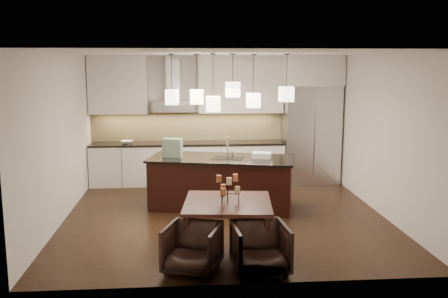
{
  "coord_description": "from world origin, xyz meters",
  "views": [
    {
      "loc": [
        -0.68,
        -8.38,
        2.64
      ],
      "look_at": [
        0.0,
        0.2,
        1.15
      ],
      "focal_mm": 40.0,
      "sensor_mm": 36.0,
      "label": 1
    }
  ],
  "objects": [
    {
      "name": "tote_bag",
      "position": [
        -0.91,
        0.64,
        1.11
      ],
      "size": [
        0.38,
        0.26,
        0.35
      ],
      "primitive_type": "cube",
      "rotation": [
        0.0,
        0.0,
        -0.24
      ],
      "color": "#164520",
      "rests_on": "island_top"
    },
    {
      "name": "dining_table",
      "position": [
        -0.09,
        -1.65,
        0.36
      ],
      "size": [
        1.32,
        1.32,
        0.72
      ],
      "primitive_type": null,
      "rotation": [
        0.0,
        0.0,
        -0.1
      ],
      "color": "black",
      "rests_on": "floor"
    },
    {
      "name": "candle_c",
      "position": [
        -0.17,
        -1.76,
        0.89
      ],
      "size": [
        0.08,
        0.08,
        0.1
      ],
      "primitive_type": "cylinder",
      "rotation": [
        0.0,
        0.0,
        -0.1
      ],
      "color": "brown",
      "rests_on": "candelabra"
    },
    {
      "name": "pendant_a",
      "position": [
        -0.9,
        0.57,
        2.04
      ],
      "size": [
        0.24,
        0.24,
        0.26
      ],
      "primitive_type": "cube",
      "color": "#F7E3CA",
      "rests_on": "ceiling"
    },
    {
      "name": "pendant_c",
      "position": [
        0.17,
        0.34,
        2.18
      ],
      "size": [
        0.24,
        0.24,
        0.26
      ],
      "primitive_type": "cube",
      "color": "#F7E3CA",
      "rests_on": "ceiling"
    },
    {
      "name": "wall_right",
      "position": [
        2.76,
        0.0,
        1.4
      ],
      "size": [
        0.02,
        5.5,
        2.8
      ],
      "primitive_type": "cube",
      "color": "silver",
      "rests_on": "ground"
    },
    {
      "name": "candle_b",
      "position": [
        -0.15,
        -1.53,
        0.89
      ],
      "size": [
        0.08,
        0.08,
        0.1
      ],
      "primitive_type": "cylinder",
      "rotation": [
        0.0,
        0.0,
        -0.1
      ],
      "color": "#CB5937",
      "rests_on": "candelabra"
    },
    {
      "name": "island_top",
      "position": [
        -0.02,
        0.53,
        0.91
      ],
      "size": [
        2.81,
        1.68,
        0.04
      ],
      "primitive_type": "cube",
      "rotation": [
        0.0,
        0.0,
        -0.24
      ],
      "color": "black",
      "rests_on": "island_body"
    },
    {
      "name": "wall_left",
      "position": [
        -2.76,
        0.0,
        1.4
      ],
      "size": [
        0.02,
        5.5,
        2.8
      ],
      "primitive_type": "cube",
      "color": "silver",
      "rests_on": "ground"
    },
    {
      "name": "upper_cab_left",
      "position": [
        -2.1,
        2.57,
        2.17
      ],
      "size": [
        1.25,
        0.35,
        1.25
      ],
      "primitive_type": "cube",
      "color": "silver",
      "rests_on": "wall_back"
    },
    {
      "name": "backsplash",
      "position": [
        -0.62,
        2.73,
        1.24
      ],
      "size": [
        4.21,
        0.02,
        0.63
      ],
      "primitive_type": "cube",
      "color": "#CAB97B",
      "rests_on": "countertop"
    },
    {
      "name": "refrigerator",
      "position": [
        2.1,
        2.38,
        1.07
      ],
      "size": [
        1.2,
        0.72,
        2.15
      ],
      "primitive_type": "cube",
      "color": "#B7B7BA",
      "rests_on": "floor"
    },
    {
      "name": "candle_d",
      "position": [
        0.02,
        -1.58,
        1.05
      ],
      "size": [
        0.08,
        0.08,
        0.1
      ],
      "primitive_type": "cylinder",
      "rotation": [
        0.0,
        0.0,
        -0.1
      ],
      "color": "#CB5937",
      "rests_on": "candelabra"
    },
    {
      "name": "wall_back",
      "position": [
        0.0,
        2.76,
        1.4
      ],
      "size": [
        5.5,
        0.02,
        2.8
      ],
      "primitive_type": "cube",
      "color": "silver",
      "rests_on": "ground"
    },
    {
      "name": "pendant_d",
      "position": [
        0.59,
        0.76,
        1.96
      ],
      "size": [
        0.24,
        0.24,
        0.26
      ],
      "primitive_type": "cube",
      "color": "#F7E3CA",
      "rests_on": "ceiling"
    },
    {
      "name": "countertop",
      "position": [
        -0.62,
        2.43,
        0.9
      ],
      "size": [
        4.21,
        0.66,
        0.04
      ],
      "primitive_type": "cube",
      "color": "black",
      "rests_on": "lower_cabinets"
    },
    {
      "name": "armchair_right",
      "position": [
        0.26,
        -2.42,
        0.32
      ],
      "size": [
        0.74,
        0.75,
        0.64
      ],
      "primitive_type": "imported",
      "rotation": [
        0.0,
        0.0,
        0.08
      ],
      "color": "black",
      "rests_on": "floor"
    },
    {
      "name": "fridge_panel",
      "position": [
        2.1,
        2.38,
        2.47
      ],
      "size": [
        1.26,
        0.72,
        0.65
      ],
      "primitive_type": "cube",
      "color": "silver",
      "rests_on": "refrigerator"
    },
    {
      "name": "fruit_bowl",
      "position": [
        -1.93,
        2.38,
        0.95
      ],
      "size": [
        0.28,
        0.28,
        0.06
      ],
      "primitive_type": "imported",
      "rotation": [
        0.0,
        0.0,
        0.07
      ],
      "color": "silver",
      "rests_on": "countertop"
    },
    {
      "name": "candle_f",
      "position": [
        -0.09,
        -1.78,
        1.05
      ],
      "size": [
        0.08,
        0.08,
        0.1
      ],
      "primitive_type": "cylinder",
      "rotation": [
        0.0,
        0.0,
        -0.1
      ],
      "color": "#D6BB84",
      "rests_on": "candelabra"
    },
    {
      "name": "hood_chimney",
      "position": [
        -0.93,
        2.59,
        2.32
      ],
      "size": [
        0.3,
        0.28,
        0.96
      ],
      "primitive_type": "cube",
      "color": "#B7B7BA",
      "rests_on": "hood_canopy"
    },
    {
      "name": "lower_cabinets",
      "position": [
        -0.62,
        2.43,
        0.44
      ],
      "size": [
        4.21,
        0.62,
        0.88
      ],
      "primitive_type": "cube",
      "color": "silver",
      "rests_on": "floor"
    },
    {
      "name": "pendant_e",
      "position": [
        1.14,
        0.46,
        2.09
      ],
      "size": [
        0.24,
        0.24,
        0.26
      ],
      "primitive_type": "cube",
      "color": "#F7E3CA",
      "rests_on": "ceiling"
    },
    {
      "name": "wall_front",
      "position": [
        0.0,
        -2.76,
        1.4
      ],
      "size": [
        5.5,
        0.02,
        2.8
      ],
      "primitive_type": "cube",
      "color": "silver",
      "rests_on": "ground"
    },
    {
      "name": "island_body",
      "position": [
        -0.02,
        0.53,
        0.45
      ],
      "size": [
        2.71,
        1.59,
        0.89
      ],
      "primitive_type": "cube",
      "rotation": [
        0.0,
        0.0,
        -0.24
      ],
      "color": "black",
      "rests_on": "floor"
    },
    {
      "name": "pendant_f",
      "position": [
        -0.19,
        0.22,
        1.94
      ],
      "size": [
        0.24,
        0.24,
        0.26
      ],
      "primitive_type": "cube",
      "color": "#F7E3CA",
      "rests_on": "ceiling"
    },
    {
      "name": "candle_a",
      "position": [
        0.04,
        -1.67,
        0.89
      ],
      "size": [
        0.08,
        0.08,
        0.1
      ],
      "primitive_type": "cylinder",
      "rotation": [
        0.0,
        0.0,
        -0.1
      ],
      "color": "#D6BB84",
      "rests_on": "candelabra"
    },
    {
      "name": "candle_e",
      "position": [
        -0.22,
        -1.62,
        1.05
      ],
      "size": [
        0.08,
        0.08,
        0.1
      ],
      "primitive_type": "cylinder",
      "rotation": [
        0.0,
        0.0,
        -0.1
      ],
      "color": "brown",
      "rests_on": "candelabra"
    },
    {
      "name": "armchair_left",
      "position": [
        -0.6,
        -2.33,
        0.31
      ],
      "size": [
        0.85,
        0.86,
        0.62
      ],
      "primitive_type": "imported",
      "rotation": [
        0.0,
        0.0,
        -0.32
      ],
      "color": "black",
      "rests_on": "floor"
    },
    {
      "name": "pendant_b",
      "position": [
        -0.46,
        0.8,
        2.02
      ],
      "size": [
        0.24,
        0.24,
        0.26
      ],
      "primitive_type": "cube",
      "color": "#F7E3CA",
      "rests_on": "ceiling"
    },
    {
      "name": "upper_cab_right",
      "position": [
        0.55,
        2.57,
        2.17
      ],
      "size": [
        1.85,
        0.35,
        1.25
      ],
      "primitive_type": "cube",
      "color": "silver",
      "rests_on": "wall_back"
    },
    {
      "name": "hood_canopy",
      "position": [
        -0.93,
        2.48,
        1.72
      ],
      "size": [
        0.9,
        0.52,
        0.24
      ],
      "primitive_type": "cube",
      "color": "#B7B7BA",
      "rests_on": "wall_back"
    },
    {
      "name": "floor",
      "position": [
        0.0,
        0.0,
        -0.01
      ],
      "size": [
        5.5,
        5.5,
        0.02
      ],
      "primitive_type": "cube",
      "color": "black",
      "rests_on": "ground"
    },
    {
      "name": "candelabra",
      "position": [
        -0.09,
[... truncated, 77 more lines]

